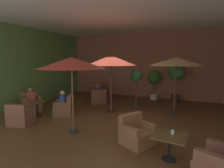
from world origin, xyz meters
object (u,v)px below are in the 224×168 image
object	(u,v)px
patron_with_friend	(30,96)
armchair_front_right_north	(64,108)
potted_tree_mid_left	(154,80)
patron_by_window	(63,99)
armchair_mid_center_north	(98,98)
patio_umbrella_near_wall	(72,63)
armchair_front_right_south	(21,117)
cafe_table_mid_center	(96,91)
armchair_front_right_east	(31,104)
armchair_front_left_east	(219,166)
potted_tree_mid_right	(136,79)
cafe_table_front_left	(170,140)
cafe_table_front_right	(37,105)
iced_drink_cup	(173,132)
armchair_front_left_north	(137,134)
patron_blue_shirt	(98,91)
armchair_mid_center_east	(96,92)
patio_umbrella_center_beige	(111,61)
potted_tree_left_corner	(176,76)

from	to	relation	value
patron_with_friend	armchair_front_right_north	bearing A→B (deg)	1.67
potted_tree_mid_left	patron_by_window	world-z (taller)	potted_tree_mid_left
armchair_mid_center_north	patio_umbrella_near_wall	world-z (taller)	patio_umbrella_near_wall
armchair_front_right_south	cafe_table_mid_center	xyz separation A→B (m)	(0.39, 4.97, 0.19)
armchair_front_right_east	potted_tree_mid_left	size ratio (longest dim) A/B	0.62
armchair_front_left_east	armchair_front_right_east	xyz separation A→B (m)	(-7.56, 2.30, -0.01)
potted_tree_mid_right	patron_with_friend	xyz separation A→B (m)	(-4.28, -2.86, -0.68)
cafe_table_front_left	cafe_table_front_right	bearing A→B (deg)	166.45
cafe_table_mid_center	iced_drink_cup	xyz separation A→B (m)	(4.98, -5.19, 0.19)
armchair_front_left_north	patron_blue_shirt	size ratio (longest dim) A/B	1.73
cafe_table_mid_center	patron_by_window	xyz separation A→B (m)	(0.25, -3.35, 0.22)
patron_by_window	armchair_mid_center_north	bearing A→B (deg)	81.87
patron_with_friend	armchair_front_right_south	bearing A→B (deg)	-52.41
iced_drink_cup	armchair_front_right_north	bearing A→B (deg)	158.42
armchair_front_right_south	patron_with_friend	bearing A→B (deg)	127.59
patio_umbrella_near_wall	armchair_mid_center_east	bearing A→B (deg)	111.86
armchair_front_left_north	cafe_table_mid_center	world-z (taller)	armchair_front_left_north
armchair_front_right_north	patron_with_friend	bearing A→B (deg)	-178.33
patio_umbrella_center_beige	cafe_table_front_left	bearing A→B (deg)	-46.99
armchair_front_right_north	armchair_mid_center_east	world-z (taller)	armchair_front_right_north
armchair_mid_center_east	patron_blue_shirt	distance (m)	2.01
armchair_mid_center_north	patio_umbrella_center_beige	world-z (taller)	patio_umbrella_center_beige
cafe_table_front_left	potted_tree_left_corner	bearing A→B (deg)	94.17
patio_umbrella_center_beige	patio_umbrella_near_wall	world-z (taller)	patio_umbrella_center_beige
cafe_table_front_right	potted_tree_mid_left	bearing A→B (deg)	54.34
armchair_mid_center_east	armchair_front_right_north	bearing A→B (deg)	-80.18
armchair_front_left_east	armchair_mid_center_north	size ratio (longest dim) A/B	0.94
armchair_front_right_east	patron_by_window	world-z (taller)	patron_by_window
armchair_front_right_south	potted_tree_mid_left	xyz separation A→B (m)	(3.58, 6.45, 0.90)
armchair_front_right_south	cafe_table_mid_center	bearing A→B (deg)	85.56
patron_with_friend	iced_drink_cup	xyz separation A→B (m)	(6.58, -1.80, -0.03)
armchair_front_right_east	patron_blue_shirt	size ratio (longest dim) A/B	1.73
cafe_table_front_right	armchair_front_right_north	size ratio (longest dim) A/B	0.64
armchair_front_right_south	patio_umbrella_near_wall	xyz separation A→B (m)	(2.22, 0.18, 1.97)
armchair_mid_center_north	patio_umbrella_near_wall	size ratio (longest dim) A/B	0.44
cafe_table_front_right	potted_tree_mid_left	size ratio (longest dim) A/B	0.38
armchair_front_left_north	patio_umbrella_center_beige	xyz separation A→B (m)	(-2.01, 2.66, 2.05)
armchair_mid_center_north	iced_drink_cup	xyz separation A→B (m)	(4.37, -4.38, 0.38)
cafe_table_front_left	potted_tree_mid_right	xyz separation A→B (m)	(-2.25, 4.72, 0.88)
armchair_front_right_south	iced_drink_cup	xyz separation A→B (m)	(5.36, -0.22, 0.38)
armchair_front_right_north	patron_by_window	xyz separation A→B (m)	(-0.04, -0.02, 0.40)
armchair_mid_center_east	patio_umbrella_center_beige	world-z (taller)	patio_umbrella_center_beige
cafe_table_front_right	patron_with_friend	distance (m)	1.09
armchair_front_left_east	armchair_mid_center_east	size ratio (longest dim) A/B	0.99
cafe_table_front_left	armchair_front_right_east	bearing A→B (deg)	163.98
patio_umbrella_near_wall	iced_drink_cup	world-z (taller)	patio_umbrella_near_wall
potted_tree_left_corner	armchair_front_left_north	bearing A→B (deg)	-94.65
armchair_front_right_north	armchair_mid_center_north	world-z (taller)	armchair_front_right_north
cafe_table_mid_center	patron_blue_shirt	size ratio (longest dim) A/B	1.13
cafe_table_mid_center	potted_tree_mid_right	distance (m)	2.87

